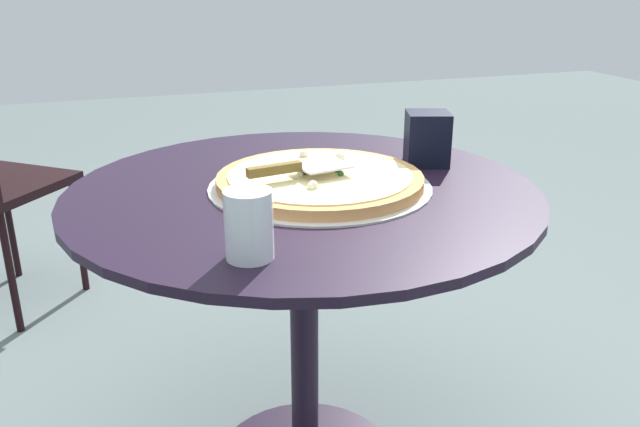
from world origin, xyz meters
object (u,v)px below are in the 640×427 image
(pizza_server, at_px, (298,167))
(napkin_dispenser, at_px, (427,138))
(patio_table, at_px, (304,256))
(pizza_on_tray, at_px, (320,181))
(drinking_cup, at_px, (249,225))

(pizza_server, bearing_deg, napkin_dispenser, -163.46)
(napkin_dispenser, bearing_deg, pizza_server, 34.82)
(patio_table, xyz_separation_m, pizza_on_tray, (-0.03, 0.01, 0.16))
(pizza_on_tray, relative_size, napkin_dispenser, 3.83)
(pizza_on_tray, relative_size, pizza_server, 2.08)
(drinking_cup, bearing_deg, pizza_server, -120.45)
(drinking_cup, xyz_separation_m, napkin_dispenser, (-0.49, -0.37, 0.00))
(pizza_on_tray, bearing_deg, patio_table, -18.77)
(napkin_dispenser, bearing_deg, pizza_on_tray, 34.54)
(patio_table, height_order, drinking_cup, drinking_cup)
(pizza_on_tray, height_order, drinking_cup, drinking_cup)
(patio_table, xyz_separation_m, drinking_cup, (0.18, 0.30, 0.20))
(drinking_cup, relative_size, napkin_dispenser, 0.92)
(patio_table, bearing_deg, drinking_cup, 59.18)
(napkin_dispenser, bearing_deg, drinking_cup, 55.30)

